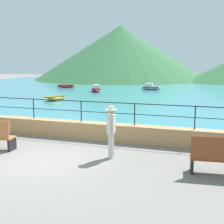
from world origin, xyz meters
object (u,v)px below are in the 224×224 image
(boat_1, at_px, (151,87))
(boat_5, at_px, (66,86))
(bench_far, at_px, (221,156))
(person_walking, at_px, (111,129))
(boat_0, at_px, (55,98))
(boat_3, at_px, (96,89))

(boat_1, relative_size, boat_5, 0.94)
(bench_far, relative_size, boat_1, 0.76)
(boat_5, bearing_deg, bench_far, -54.53)
(person_walking, relative_size, boat_0, 0.71)
(boat_1, bearing_deg, boat_3, -142.24)
(boat_3, xyz_separation_m, boat_5, (-5.35, 3.55, -0.07))
(bench_far, relative_size, boat_0, 0.71)
(person_walking, distance_m, boat_1, 24.70)
(boat_0, relative_size, boat_5, 1.00)
(person_walking, xyz_separation_m, boat_1, (-3.55, 24.43, -0.65))
(person_walking, height_order, boat_0, person_walking)
(bench_far, distance_m, boat_3, 24.22)
(bench_far, distance_m, boat_0, 18.19)
(boat_3, bearing_deg, boat_0, -93.65)
(bench_far, xyz_separation_m, person_walking, (-3.45, 0.51, 0.42))
(bench_far, distance_m, person_walking, 3.51)
(boat_0, distance_m, boat_1, 13.11)
(boat_0, bearing_deg, boat_1, 64.57)
(bench_far, distance_m, boat_1, 25.90)
(boat_5, bearing_deg, person_walking, -59.71)
(boat_0, relative_size, boat_3, 1.00)
(bench_far, xyz_separation_m, boat_0, (-12.62, 13.09, -0.30))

